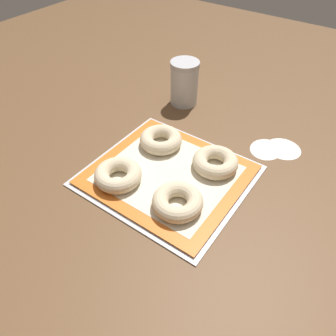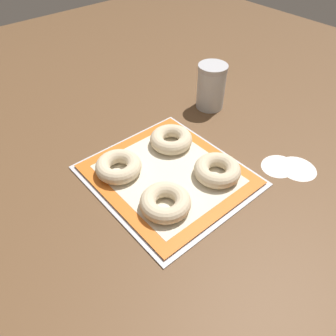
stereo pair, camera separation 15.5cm
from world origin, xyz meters
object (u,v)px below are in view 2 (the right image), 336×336
Objects in this scene: bagel_back_left at (171,139)px; bagel_back_right at (217,170)px; baking_tray at (168,175)px; flour_canister at (211,86)px; bagel_front_right at (165,202)px; bagel_front_left at (119,166)px.

bagel_back_left and bagel_back_right have the same top height.
bagel_back_right is at bearing 45.79° from baking_tray.
flour_canister reaches higher than bagel_back_right.
bagel_back_left is (-0.09, 0.09, 0.03)m from baking_tray.
bagel_back_right is at bearing 2.04° from bagel_back_left.
bagel_front_right is (0.09, -0.08, 0.03)m from baking_tray.
flour_canister is (-0.08, 0.44, 0.05)m from bagel_front_left.
bagel_front_right is at bearing -44.19° from bagel_back_left.
bagel_front_right is at bearing -91.25° from bagel_back_right.
bagel_back_right reaches higher than baking_tray.
bagel_back_left is 0.18m from bagel_back_right.
bagel_back_left is at bearing 135.21° from baking_tray.
bagel_back_right is at bearing -42.90° from flour_canister.
baking_tray is at bearing 136.43° from bagel_front_right.
bagel_back_left is at bearing 135.81° from bagel_front_right.
baking_tray is at bearing 46.84° from bagel_front_left.
bagel_front_left is 0.18m from bagel_back_left.
bagel_front_left is at bearing -175.57° from bagel_front_right.
bagel_front_left is at bearing -133.68° from bagel_back_right.
bagel_front_left is 0.45m from flour_canister.
baking_tray is 0.39m from flour_canister.
bagel_back_right is (0.09, 0.09, 0.03)m from baking_tray.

